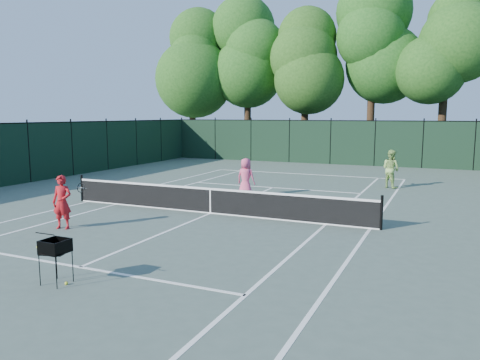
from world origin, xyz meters
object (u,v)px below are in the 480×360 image
at_px(coach, 62,202).
at_px(player_green, 391,169).
at_px(loose_ball_near_cart, 66,283).
at_px(loose_ball_midcourt, 38,247).
at_px(player_pink, 246,177).
at_px(ball_hopper, 55,247).

bearing_deg(coach, player_green, 41.30).
distance_m(coach, player_green, 14.89).
distance_m(player_green, loose_ball_near_cart, 16.70).
distance_m(loose_ball_near_cart, loose_ball_midcourt, 3.15).
height_order(player_green, loose_ball_midcourt, player_green).
bearing_deg(player_pink, player_green, -132.90).
bearing_deg(loose_ball_midcourt, player_pink, 78.68).
height_order(coach, ball_hopper, coach).
xyz_separation_m(coach, loose_ball_near_cart, (3.62, -3.60, -0.79)).
bearing_deg(ball_hopper, player_green, 58.26).
xyz_separation_m(player_pink, loose_ball_midcourt, (-1.87, -9.36, -0.78)).
relative_size(player_green, loose_ball_midcourt, 26.54).
distance_m(coach, player_pink, 7.99).
relative_size(loose_ball_near_cart, loose_ball_midcourt, 1.00).
xyz_separation_m(ball_hopper, loose_ball_near_cart, (0.23, 0.02, -0.75)).
bearing_deg(loose_ball_midcourt, coach, 117.16).
xyz_separation_m(coach, player_green, (8.17, 12.45, 0.08)).
relative_size(coach, loose_ball_near_cart, 24.12).
height_order(coach, player_green, player_green).
xyz_separation_m(coach, ball_hopper, (3.39, -3.62, -0.04)).
bearing_deg(player_green, loose_ball_midcourt, 96.45).
xyz_separation_m(coach, loose_ball_midcourt, (0.97, -1.89, -0.79)).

